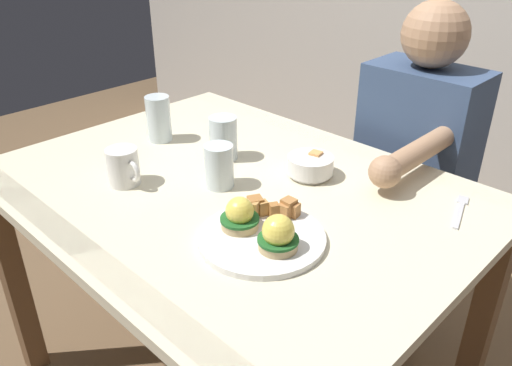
% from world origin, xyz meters
% --- Properties ---
extents(dining_table, '(1.20, 0.90, 0.74)m').
position_xyz_m(dining_table, '(0.00, 0.00, 0.63)').
color(dining_table, beige).
rests_on(dining_table, ground_plane).
extents(eggs_benedict_plate, '(0.27, 0.27, 0.09)m').
position_xyz_m(eggs_benedict_plate, '(0.22, -0.12, 0.76)').
color(eggs_benedict_plate, white).
rests_on(eggs_benedict_plate, dining_table).
extents(fruit_bowl, '(0.12, 0.12, 0.06)m').
position_xyz_m(fruit_bowl, '(0.11, 0.18, 0.77)').
color(fruit_bowl, white).
rests_on(fruit_bowl, dining_table).
extents(coffee_mug, '(0.11, 0.08, 0.09)m').
position_xyz_m(coffee_mug, '(-0.20, -0.18, 0.79)').
color(coffee_mug, white).
rests_on(coffee_mug, dining_table).
extents(fork, '(0.07, 0.15, 0.00)m').
position_xyz_m(fork, '(0.47, 0.29, 0.74)').
color(fork, silver).
rests_on(fork, dining_table).
extents(water_glass_near, '(0.07, 0.07, 0.14)m').
position_xyz_m(water_glass_near, '(-0.36, 0.05, 0.80)').
color(water_glass_near, silver).
rests_on(water_glass_near, dining_table).
extents(water_glass_far, '(0.07, 0.07, 0.11)m').
position_xyz_m(water_glass_far, '(-0.02, -0.02, 0.79)').
color(water_glass_far, silver).
rests_on(water_glass_far, dining_table).
extents(water_glass_extra, '(0.08, 0.08, 0.12)m').
position_xyz_m(water_glass_extra, '(-0.13, 0.10, 0.79)').
color(water_glass_extra, silver).
rests_on(water_glass_extra, dining_table).
extents(diner_person, '(0.34, 0.54, 1.14)m').
position_xyz_m(diner_person, '(0.18, 0.60, 0.65)').
color(diner_person, '#33333D').
rests_on(diner_person, ground_plane).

